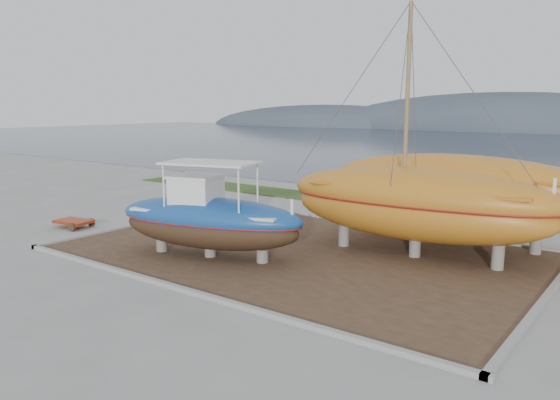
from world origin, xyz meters
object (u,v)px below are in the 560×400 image
Objects in this scene: orange_bare_hull at (455,200)px; red_trailer at (74,224)px; white_dinghy at (193,212)px; blue_caique at (209,210)px; orange_sailboat at (420,133)px.

orange_bare_hull reaches higher than red_trailer.
white_dinghy is at bearing -163.54° from orange_bare_hull.
blue_caique is 9.18m from red_trailer.
blue_caique reaches higher than orange_bare_hull.
red_trailer is at bearing -155.88° from orange_bare_hull.
orange_sailboat reaches higher than orange_bare_hull.
blue_caique is 2.92× the size of red_trailer.
orange_sailboat is at bearing 8.76° from red_trailer.
blue_caique reaches higher than white_dinghy.
orange_bare_hull is at bearing 17.92° from red_trailer.
white_dinghy is 1.42× the size of red_trailer.
orange_sailboat is (6.36, 4.74, 2.92)m from blue_caique.
orange_sailboat reaches higher than white_dinghy.
red_trailer is (-9.02, -0.12, -1.72)m from blue_caique.
orange_bare_hull is (11.63, 4.01, 1.27)m from white_dinghy.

